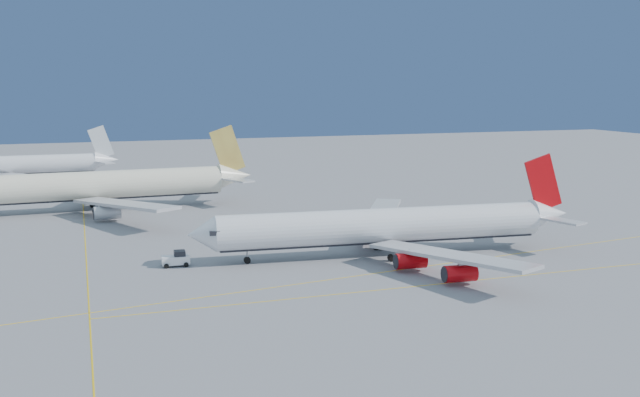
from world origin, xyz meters
The scene contains 6 objects.
ground centered at (0.00, 0.00, 0.00)m, with size 500.00×500.00×0.00m, color slate.
taxiway_lines centered at (-14.71, 6.34, 0.01)m, with size 118.86×140.00×0.02m.
airliner_virgin centered at (6.87, 3.72, 4.80)m, with size 64.60×57.81×15.93m.
airliner_etihad centered at (-36.62, 61.39, 5.49)m, with size 69.12×63.88×18.05m.
airliner_third centered at (-58.10, 116.54, 4.68)m, with size 57.51×53.22×15.48m.
pushback_tug centered at (-26.93, 7.76, 1.09)m, with size 4.29×2.76×2.35m.
Camera 1 is at (-40.07, -99.51, 27.79)m, focal length 40.00 mm.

